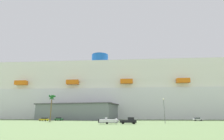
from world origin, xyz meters
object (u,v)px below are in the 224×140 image
(palm_tree, at_px, (52,99))
(parked_car_green_wagon, at_px, (59,119))
(small_boat_on_trailer, at_px, (110,121))
(cruise_ship, at_px, (153,95))
(street_lamp, at_px, (164,107))
(parked_car_white_van, at_px, (84,119))
(pickup_truck, at_px, (129,121))
(parked_car_yellow_taxi, at_px, (44,119))
(parked_car_silver_sedan, at_px, (197,119))

(palm_tree, distance_m, parked_car_green_wagon, 14.39)
(small_boat_on_trailer, bearing_deg, cruise_ship, 75.75)
(street_lamp, xyz_separation_m, parked_car_white_van, (-40.73, 28.53, -4.90))
(street_lamp, bearing_deg, small_boat_on_trailer, -160.14)
(small_boat_on_trailer, relative_size, parked_car_white_van, 1.82)
(parked_car_green_wagon, bearing_deg, pickup_truck, -32.79)
(street_lamp, height_order, parked_car_yellow_taxi, street_lamp)
(cruise_ship, xyz_separation_m, small_boat_on_trailer, (-18.23, -71.80, -16.06))
(cruise_ship, xyz_separation_m, pickup_truck, (-12.00, -70.34, -15.97))
(small_boat_on_trailer, bearing_deg, street_lamp, 19.86)
(parked_car_yellow_taxi, xyz_separation_m, parked_car_white_van, (14.57, 15.79, -0.00))
(parked_car_green_wagon, relative_size, parked_car_silver_sedan, 0.98)
(parked_car_green_wagon, height_order, parked_car_silver_sedan, same)
(cruise_ship, height_order, pickup_truck, cruise_ship)
(cruise_ship, relative_size, parked_car_white_van, 67.72)
(cruise_ship, xyz_separation_m, parked_car_yellow_taxi, (-54.73, -52.27, -16.18))
(parked_car_white_van, bearing_deg, parked_car_yellow_taxi, -132.70)
(small_boat_on_trailer, relative_size, parked_car_yellow_taxi, 1.81)
(pickup_truck, relative_size, parked_car_white_van, 1.32)
(parked_car_yellow_taxi, relative_size, parked_car_white_van, 1.01)
(street_lamp, xyz_separation_m, parked_car_silver_sedan, (18.44, 28.62, -4.89))
(palm_tree, xyz_separation_m, parked_car_green_wagon, (-1.33, 11.06, -9.11))
(parked_car_silver_sedan, bearing_deg, parked_car_yellow_taxi, -167.85)
(cruise_ship, height_order, small_boat_on_trailer, cruise_ship)
(parked_car_silver_sedan, xyz_separation_m, parked_car_white_van, (-59.17, -0.09, -0.00))
(small_boat_on_trailer, height_order, palm_tree, palm_tree)
(street_lamp, distance_m, parked_car_green_wagon, 54.77)
(pickup_truck, xyz_separation_m, parked_car_white_van, (-28.16, 33.86, -0.21))
(street_lamp, distance_m, parked_car_yellow_taxi, 56.95)
(pickup_truck, height_order, parked_car_green_wagon, pickup_truck)
(cruise_ship, distance_m, palm_tree, 75.29)
(parked_car_yellow_taxi, bearing_deg, pickup_truck, -22.92)
(street_lamp, xyz_separation_m, parked_car_yellow_taxi, (-55.30, 12.74, -4.89))
(parked_car_silver_sedan, bearing_deg, parked_car_white_van, -179.91)
(street_lamp, bearing_deg, parked_car_silver_sedan, 57.20)
(parked_car_silver_sedan, bearing_deg, street_lamp, -122.80)
(street_lamp, xyz_separation_m, parked_car_green_wagon, (-50.98, 19.41, -4.90))
(parked_car_yellow_taxi, bearing_deg, cruise_ship, 43.68)
(pickup_truck, xyz_separation_m, street_lamp, (12.56, 5.33, 4.68))
(cruise_ship, distance_m, parked_car_silver_sedan, 44.13)
(street_lamp, bearing_deg, parked_car_white_van, 144.99)
(pickup_truck, xyz_separation_m, small_boat_on_trailer, (-6.23, -1.46, -0.08))
(palm_tree, relative_size, parked_car_silver_sedan, 2.77)
(parked_car_yellow_taxi, height_order, parked_car_white_van, same)
(cruise_ship, height_order, street_lamp, cruise_ship)
(parked_car_green_wagon, height_order, parked_car_yellow_taxi, same)
(cruise_ship, distance_m, parked_car_white_van, 56.62)
(parked_car_green_wagon, bearing_deg, cruise_ship, 42.13)
(palm_tree, distance_m, street_lamp, 50.52)
(pickup_truck, xyz_separation_m, parked_car_yellow_taxi, (-42.73, 18.07, -0.21))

